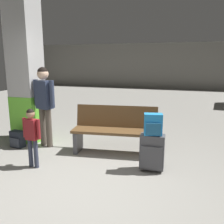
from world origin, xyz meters
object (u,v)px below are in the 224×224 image
at_px(bench, 115,130).
at_px(backpack_bright, 153,125).
at_px(structural_pillar, 26,72).
at_px(suitcase, 152,152).
at_px(backpack_dark_floor, 17,139).
at_px(child, 32,132).
at_px(adult, 44,98).

height_order(bench, backpack_bright, backpack_bright).
height_order(structural_pillar, suitcase, structural_pillar).
height_order(suitcase, backpack_bright, backpack_bright).
relative_size(structural_pillar, backpack_bright, 8.95).
distance_m(structural_pillar, backpack_dark_floor, 1.43).
xyz_separation_m(bench, suitcase, (0.81, -0.61, -0.12)).
bearing_deg(child, structural_pillar, 128.01).
xyz_separation_m(backpack_bright, child, (-1.90, -0.46, -0.16)).
xyz_separation_m(structural_pillar, bench, (2.03, -0.13, -1.07)).
relative_size(backpack_bright, backpack_dark_floor, 1.00).
height_order(bench, adult, adult).
relative_size(structural_pillar, backpack_dark_floor, 8.95).
distance_m(structural_pillar, bench, 2.30).
xyz_separation_m(backpack_bright, adult, (-2.27, 0.50, 0.23)).
xyz_separation_m(bench, adult, (-1.46, -0.11, 0.56)).
bearing_deg(structural_pillar, bench, -3.59).
xyz_separation_m(bench, backpack_dark_floor, (-1.99, -0.36, -0.28)).
xyz_separation_m(bench, backpack_bright, (0.81, -0.61, 0.33)).
bearing_deg(bench, backpack_dark_floor, -169.88).
xyz_separation_m(suitcase, backpack_dark_floor, (-2.80, 0.26, -0.15)).
distance_m(bench, suitcase, 1.02).
relative_size(bench, backpack_dark_floor, 4.87).
bearing_deg(bench, child, -135.28).
relative_size(backpack_bright, child, 0.34).
distance_m(backpack_bright, child, 1.96).
distance_m(suitcase, child, 1.97).
xyz_separation_m(suitcase, adult, (-2.27, 0.50, 0.68)).
xyz_separation_m(suitcase, backpack_bright, (0.00, -0.00, 0.45)).
distance_m(backpack_bright, backpack_dark_floor, 2.87).
distance_m(bench, adult, 1.57).
bearing_deg(suitcase, adult, 167.47).
distance_m(adult, backpack_dark_floor, 1.02).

